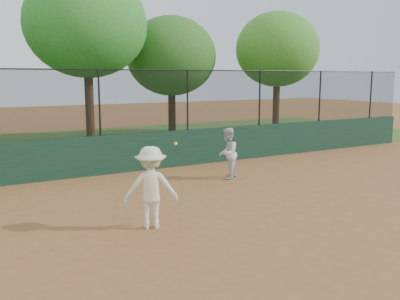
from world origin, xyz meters
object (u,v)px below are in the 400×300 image
player_second (228,153)px  tree_3 (171,56)px  tree_4 (278,50)px  player_main (151,188)px  tree_2 (86,24)px

player_second → tree_3: (2.46, 8.65, 3.17)m
tree_4 → tree_3: bearing=165.5°
player_main → tree_4: (11.48, 10.16, 3.49)m
tree_3 → tree_4: tree_4 is taller
player_second → tree_2: 8.89m
player_main → tree_4: tree_4 is taller
tree_2 → tree_4: (9.65, -0.27, -0.73)m
tree_2 → tree_3: 4.61m
player_main → tree_4: size_ratio=0.28×
tree_2 → tree_3: tree_2 is taller
player_second → player_main: player_main is taller
tree_3 → tree_2: bearing=-165.8°
player_main → tree_3: size_ratio=0.30×
player_second → player_main: bearing=-4.8°
player_second → tree_4: 11.23m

